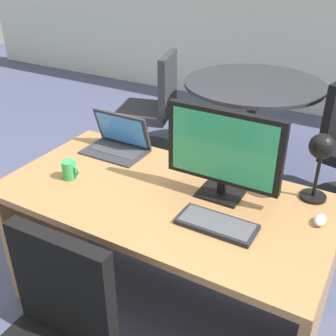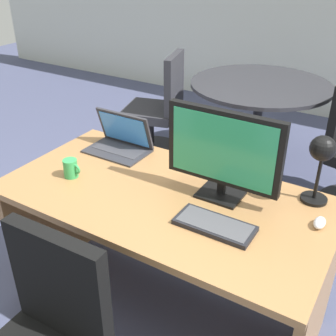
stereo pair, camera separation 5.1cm
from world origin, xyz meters
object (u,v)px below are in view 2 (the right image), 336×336
object	(u,v)px
desk	(169,227)
meeting_chair_far	(158,116)
meeting_table	(259,105)
monitor	(223,151)
laptop	(121,138)
keyboard	(215,225)
mouse	(320,223)
desk_lamp	(321,157)
coffee_mug	(71,168)

from	to	relation	value
desk	meeting_chair_far	bearing A→B (deg)	124.54
meeting_table	monitor	bearing A→B (deg)	-75.72
laptop	meeting_table	size ratio (longest dim) A/B	0.30
keyboard	meeting_table	distance (m)	1.99
desk	monitor	distance (m)	0.52
mouse	desk_lamp	world-z (taller)	desk_lamp
laptop	keyboard	world-z (taller)	laptop
keyboard	coffee_mug	world-z (taller)	coffee_mug
laptop	meeting_chair_far	world-z (taller)	laptop
meeting_table	meeting_chair_far	bearing A→B (deg)	-164.57
monitor	mouse	size ratio (longest dim) A/B	6.41
keyboard	desk_lamp	bearing A→B (deg)	52.98
meeting_table	desk_lamp	bearing A→B (deg)	-62.05
mouse	meeting_table	xyz separation A→B (m)	(-0.88, 1.69, -0.19)
mouse	meeting_chair_far	world-z (taller)	meeting_chair_far
coffee_mug	keyboard	bearing A→B (deg)	-0.14
keyboard	mouse	world-z (taller)	mouse
desk	coffee_mug	size ratio (longest dim) A/B	15.96
monitor	meeting_table	xyz separation A→B (m)	(-0.43, 1.69, -0.40)
coffee_mug	laptop	bearing A→B (deg)	86.13
mouse	meeting_chair_far	bearing A→B (deg)	140.07
keyboard	meeting_table	bearing A→B (deg)	104.99
desk	meeting_chair_far	distance (m)	1.86
coffee_mug	meeting_chair_far	distance (m)	1.82
keyboard	desk_lamp	world-z (taller)	desk_lamp
keyboard	laptop	bearing A→B (deg)	153.48
laptop	keyboard	size ratio (longest dim) A/B	1.04
desk_lamp	meeting_table	xyz separation A→B (m)	(-0.81, 1.52, -0.41)
monitor	coffee_mug	distance (m)	0.77
meeting_chair_far	desk_lamp	bearing A→B (deg)	-37.80
desk	keyboard	distance (m)	0.42
meeting_table	mouse	bearing A→B (deg)	-62.45
laptop	coffee_mug	distance (m)	0.38
keyboard	mouse	size ratio (longest dim) A/B	3.94
coffee_mug	meeting_chair_far	size ratio (longest dim) A/B	0.10
laptop	coffee_mug	size ratio (longest dim) A/B	3.52
keyboard	coffee_mug	xyz separation A→B (m)	(-0.79, 0.00, 0.04)
coffee_mug	desk_lamp	bearing A→B (deg)	19.74
keyboard	meeting_chair_far	world-z (taller)	meeting_chair_far
mouse	coffee_mug	distance (m)	1.18
laptop	coffee_mug	world-z (taller)	laptop
coffee_mug	meeting_table	world-z (taller)	coffee_mug
mouse	meeting_chair_far	size ratio (longest dim) A/B	0.09
meeting_table	laptop	bearing A→B (deg)	-99.36
coffee_mug	monitor	bearing A→B (deg)	17.79
keyboard	meeting_chair_far	bearing A→B (deg)	129.10
coffee_mug	desk	bearing A→B (deg)	17.60
laptop	coffee_mug	xyz separation A→B (m)	(-0.03, -0.38, -0.02)
monitor	laptop	bearing A→B (deg)	167.35
mouse	monitor	bearing A→B (deg)	-179.75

